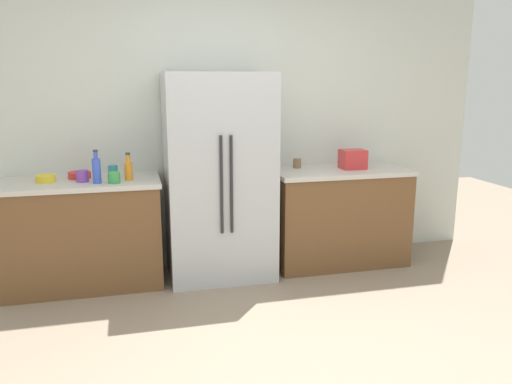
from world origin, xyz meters
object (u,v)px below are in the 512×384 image
Objects in this scene: refrigerator at (219,177)px; cup_d at (82,176)px; cup_c at (114,178)px; bowl_b at (80,175)px; toaster at (353,159)px; bottle_a at (97,170)px; cup_b at (297,163)px; bottle_b at (129,170)px; cup_a at (113,171)px; bowl_a at (46,179)px.

refrigerator is 1.10m from cup_d.
cup_c is 0.52× the size of bowl_b.
toaster is 0.83× the size of bottle_a.
cup_b is 1.65m from cup_c.
bottle_b reaches higher than cup_a.
cup_b is at bearing 1.29° from bowl_b.
bottle_b is 1.48× the size of bowl_a.
cup_a is at bearing 177.70° from toaster.
cup_a is (-0.13, 0.15, -0.03)m from bottle_b.
toaster is 2.62m from bowl_a.
bowl_a reaches higher than bowl_b.
cup_a reaches higher than cup_c.
toaster is at bearing -18.82° from cup_b.
toaster is 2.10m from cup_c.
refrigerator reaches higher than cup_b.
cup_d reaches higher than cup_c.
bowl_a is at bearing 161.97° from cup_c.
bottle_b is 1.23× the size of bowl_b.
cup_a is (-2.11, 0.08, -0.04)m from toaster.
bottle_b is 2.38× the size of cup_d.
toaster is 2.34× the size of cup_d.
cup_c is (0.01, -0.25, -0.01)m from cup_a.
cup_c is at bearing -168.49° from cup_b.
bowl_b is (-0.04, 0.17, -0.02)m from cup_d.
bottle_a is at bearing -116.72° from cup_a.
cup_d is 0.52× the size of bowl_b.
bottle_b is 0.20m from cup_a.
cup_d is (-2.34, -0.05, -0.04)m from toaster.
bowl_a is (-0.51, -0.08, -0.02)m from cup_a.
refrigerator is 0.79m from cup_b.
refrigerator is 20.58× the size of cup_b.
toaster is at bearing -2.30° from cup_a.
bowl_b is at bearing 102.35° from cup_d.
refrigerator is 1.15m from bowl_b.
cup_a is 0.27m from bowl_b.
cup_b is at bearing 2.74° from cup_a.
toaster is 2.32× the size of cup_c.
refrigerator is 1.25m from toaster.
bottle_a is 2.82× the size of cup_d.
bottle_b is at bearing -6.06° from bowl_a.
cup_a is 0.56× the size of bowl_b.
bottle_a is 2.59× the size of cup_a.
bottle_b reaches higher than bowl_b.
bottle_a is 0.25m from bottle_b.
toaster is 2.23m from bottle_a.
bottle_a reaches higher than cup_a.
bottle_b is 2.19× the size of cup_a.
bottle_a reaches higher than bowl_a.
refrigerator reaches higher than cup_d.
bowl_a is at bearing 159.71° from bottle_a.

